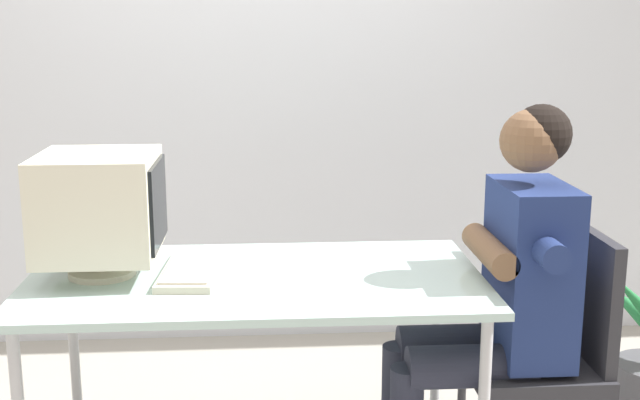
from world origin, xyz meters
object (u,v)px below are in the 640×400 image
Objects in this scene: desk at (256,292)px; keyboard at (192,269)px; person_seated at (500,287)px; crt_monitor at (100,206)px; office_chair at (552,347)px.

desk is 3.42× the size of keyboard.
desk is 0.22m from keyboard.
keyboard is at bearing 175.63° from person_seated.
crt_monitor reaches higher than office_chair.
person_seated reaches higher than desk.
person_seated is (-0.19, 0.00, 0.22)m from office_chair.
office_chair is at bearing -3.21° from crt_monitor.
person_seated is (1.29, -0.08, -0.27)m from crt_monitor.
office_chair is 0.68× the size of person_seated.
keyboard is at bearing 176.31° from office_chair.
keyboard is (0.28, -0.01, -0.22)m from crt_monitor.
person_seated is at bearing -4.37° from keyboard.
desk is 0.57m from crt_monitor.
office_chair is at bearing -2.22° from desk.
crt_monitor is 1.32m from person_seated.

